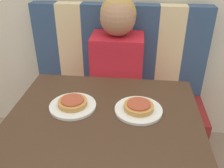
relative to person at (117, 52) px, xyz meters
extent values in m
cube|color=maroon|center=(0.00, 0.00, -0.58)|extent=(1.21, 0.46, 0.43)
cube|color=navy|center=(-0.52, 0.18, -0.05)|extent=(0.17, 0.10, 0.63)
cube|color=beige|center=(-0.35, 0.18, -0.05)|extent=(0.17, 0.10, 0.63)
cube|color=navy|center=(-0.17, 0.18, -0.05)|extent=(0.17, 0.10, 0.63)
cube|color=beige|center=(0.00, 0.18, -0.05)|extent=(0.17, 0.10, 0.63)
cube|color=navy|center=(0.17, 0.18, -0.05)|extent=(0.17, 0.10, 0.63)
cube|color=beige|center=(0.35, 0.18, -0.05)|extent=(0.17, 0.10, 0.63)
cube|color=navy|center=(0.52, 0.18, -0.05)|extent=(0.17, 0.10, 0.63)
cube|color=#422B1C|center=(0.00, -0.65, -0.04)|extent=(0.81, 0.68, 0.03)
cube|color=red|center=(0.00, 0.00, -0.13)|extent=(0.33, 0.24, 0.48)
sphere|color=#9E7051|center=(0.00, 0.00, 0.22)|extent=(0.22, 0.22, 0.22)
sphere|color=#AD8447|center=(0.00, 0.02, 0.24)|extent=(0.22, 0.22, 0.22)
cylinder|color=white|center=(-0.14, -0.60, -0.02)|extent=(0.21, 0.21, 0.01)
cylinder|color=white|center=(0.14, -0.60, -0.02)|extent=(0.21, 0.21, 0.01)
cylinder|color=#C68E47|center=(-0.14, -0.60, 0.00)|extent=(0.13, 0.13, 0.02)
cylinder|color=#AD472D|center=(-0.14, -0.60, 0.02)|extent=(0.10, 0.10, 0.01)
cylinder|color=#C68E47|center=(0.14, -0.60, 0.00)|extent=(0.13, 0.13, 0.02)
cylinder|color=#AD472D|center=(0.14, -0.60, 0.02)|extent=(0.10, 0.10, 0.01)
camera|label=1|loc=(0.12, -1.48, 0.61)|focal=40.00mm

